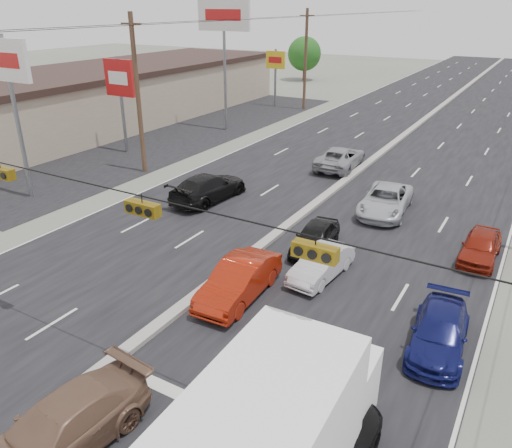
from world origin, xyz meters
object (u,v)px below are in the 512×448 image
(queue_car_a, at_px, (315,238))
(queue_car_e, at_px, (481,247))
(queue_car_c, at_px, (386,201))
(oncoming_far, at_px, (340,158))
(pole_sign_mid, at_px, (120,83))
(queue_car_b, at_px, (321,264))
(utility_pole_left_c, at_px, (305,60))
(red_sedan, at_px, (239,281))
(utility_pole_left_b, at_px, (138,95))
(pole_sign_billboard, at_px, (224,24))
(pole_sign_far, at_px, (276,65))
(oncoming_near, at_px, (208,188))
(queue_car_d, at_px, (439,333))
(tree_left_far, at_px, (304,54))
(box_truck, at_px, (276,439))
(tan_sedan, at_px, (60,430))
(pole_sign_near, at_px, (8,73))

(queue_car_a, relative_size, queue_car_e, 1.03)
(queue_car_c, xyz_separation_m, oncoming_far, (-5.08, 6.29, 0.03))
(pole_sign_mid, distance_m, queue_car_b, 23.30)
(utility_pole_left_c, distance_m, queue_car_a, 33.77)
(oncoming_far, bearing_deg, red_sedan, 95.30)
(utility_pole_left_b, distance_m, utility_pole_left_c, 25.00)
(utility_pole_left_b, relative_size, pole_sign_billboard, 0.91)
(pole_sign_far, bearing_deg, queue_car_c, -50.56)
(pole_sign_billboard, distance_m, oncoming_near, 19.36)
(queue_car_d, relative_size, queue_car_e, 1.13)
(oncoming_far, bearing_deg, pole_sign_mid, 11.88)
(tree_left_far, relative_size, oncoming_near, 1.16)
(queue_car_b, bearing_deg, queue_car_c, 94.10)
(queue_car_a, distance_m, queue_car_c, 6.27)
(box_truck, bearing_deg, tree_left_far, 113.27)
(tan_sedan, bearing_deg, box_truck, 21.13)
(queue_car_e, bearing_deg, oncoming_far, 137.93)
(red_sedan, bearing_deg, oncoming_far, 96.29)
(pole_sign_billboard, distance_m, tan_sedan, 36.25)
(tree_left_far, relative_size, red_sedan, 1.36)
(queue_car_d, height_order, oncoming_far, oncoming_far)
(pole_sign_mid, distance_m, queue_car_d, 28.91)
(utility_pole_left_c, height_order, queue_car_d, utility_pole_left_c)
(tree_left_far, bearing_deg, pole_sign_mid, -83.21)
(utility_pole_left_c, height_order, red_sedan, utility_pole_left_c)
(pole_sign_near, distance_m, queue_car_e, 25.23)
(queue_car_e, height_order, oncoming_far, oncoming_far)
(oncoming_near, bearing_deg, queue_car_c, -156.11)
(pole_sign_mid, relative_size, oncoming_far, 1.32)
(pole_sign_far, xyz_separation_m, queue_car_b, (19.50, -32.12, -3.80))
(queue_car_a, relative_size, oncoming_near, 0.73)
(utility_pole_left_c, bearing_deg, pole_sign_near, -94.47)
(tan_sedan, relative_size, queue_car_e, 1.32)
(utility_pole_left_c, relative_size, tan_sedan, 2.03)
(pole_sign_far, bearing_deg, tree_left_far, 106.70)
(pole_sign_billboard, bearing_deg, box_truck, -54.82)
(pole_sign_billboard, xyz_separation_m, queue_car_e, (23.43, -15.15, -8.23))
(utility_pole_left_c, relative_size, queue_car_c, 1.99)
(queue_car_a, bearing_deg, red_sedan, -105.61)
(pole_sign_near, distance_m, queue_car_a, 18.52)
(queue_car_d, bearing_deg, pole_sign_mid, 149.00)
(queue_car_b, xyz_separation_m, queue_car_e, (5.43, 4.96, 0.02))
(utility_pole_left_c, bearing_deg, box_truck, -65.47)
(queue_car_a, xyz_separation_m, queue_car_d, (6.41, -4.45, -0.04))
(pole_sign_billboard, bearing_deg, queue_car_c, -33.25)
(queue_car_d, bearing_deg, queue_car_e, 83.06)
(queue_car_a, relative_size, queue_car_d, 0.91)
(pole_sign_far, xyz_separation_m, box_truck, (22.70, -42.08, -2.49))
(pole_sign_billboard, height_order, queue_car_c, pole_sign_billboard)
(pole_sign_mid, height_order, queue_car_b, pole_sign_mid)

